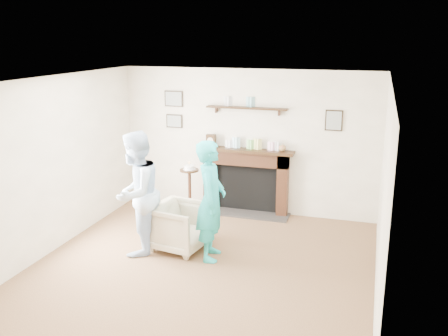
{
  "coord_description": "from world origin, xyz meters",
  "views": [
    {
      "loc": [
        2.12,
        -5.69,
        3.04
      ],
      "look_at": [
        0.07,
        0.9,
        1.2
      ],
      "focal_mm": 40.0,
      "sensor_mm": 36.0,
      "label": 1
    }
  ],
  "objects_px": {
    "man": "(139,251)",
    "pedestal_table": "(190,184)",
    "armchair": "(181,248)",
    "woman": "(211,257)"
  },
  "relations": [
    {
      "from": "armchair",
      "to": "woman",
      "type": "relative_size",
      "value": 0.45
    },
    {
      "from": "man",
      "to": "woman",
      "type": "height_order",
      "value": "man"
    },
    {
      "from": "man",
      "to": "pedestal_table",
      "type": "xyz_separation_m",
      "value": [
        0.24,
        1.45,
        0.62
      ]
    },
    {
      "from": "woman",
      "to": "pedestal_table",
      "type": "relative_size",
      "value": 1.67
    },
    {
      "from": "woman",
      "to": "pedestal_table",
      "type": "distance_m",
      "value": 1.67
    },
    {
      "from": "man",
      "to": "pedestal_table",
      "type": "height_order",
      "value": "pedestal_table"
    },
    {
      "from": "woman",
      "to": "pedestal_table",
      "type": "xyz_separation_m",
      "value": [
        -0.82,
        1.31,
        0.62
      ]
    },
    {
      "from": "armchair",
      "to": "woman",
      "type": "distance_m",
      "value": 0.54
    },
    {
      "from": "man",
      "to": "pedestal_table",
      "type": "relative_size",
      "value": 1.75
    },
    {
      "from": "armchair",
      "to": "pedestal_table",
      "type": "distance_m",
      "value": 1.35
    }
  ]
}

